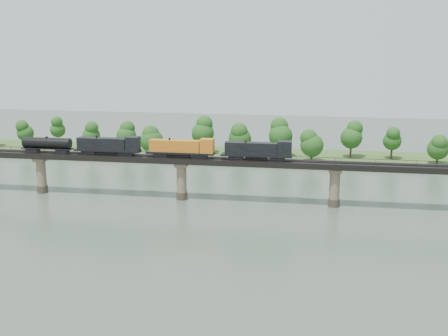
# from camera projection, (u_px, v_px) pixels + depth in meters

# --- Properties ---
(ground) EXTENTS (400.00, 400.00, 0.00)m
(ground) POSITION_uv_depth(u_px,v_px,m) (149.00, 237.00, 121.52)
(ground) COLOR #3A4A3A
(ground) RESTS_ON ground
(far_bank) EXTENTS (300.00, 24.00, 1.60)m
(far_bank) POSITION_uv_depth(u_px,v_px,m) (218.00, 155.00, 202.97)
(far_bank) COLOR #345020
(far_bank) RESTS_ON ground
(bridge) EXTENTS (236.00, 30.00, 11.50)m
(bridge) POSITION_uv_depth(u_px,v_px,m) (182.00, 179.00, 149.09)
(bridge) COLOR #473A2D
(bridge) RESTS_ON ground
(bridge_superstructure) EXTENTS (220.00, 4.90, 0.75)m
(bridge_superstructure) POSITION_uv_depth(u_px,v_px,m) (181.00, 156.00, 147.65)
(bridge_superstructure) COLOR black
(bridge_superstructure) RESTS_ON bridge
(far_treeline) EXTENTS (289.06, 17.54, 13.60)m
(far_treeline) POSITION_uv_depth(u_px,v_px,m) (193.00, 134.00, 198.16)
(far_treeline) COLOR #382619
(far_treeline) RESTS_ON far_bank
(freight_train) EXTENTS (73.91, 2.88, 5.09)m
(freight_train) POSITION_uv_depth(u_px,v_px,m) (156.00, 147.00, 148.25)
(freight_train) COLOR black
(freight_train) RESTS_ON bridge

